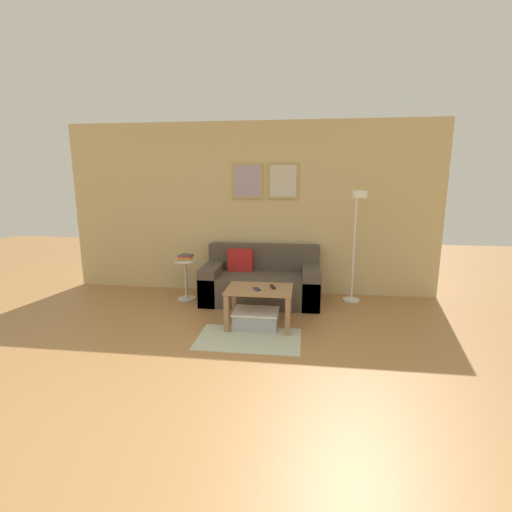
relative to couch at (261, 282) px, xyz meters
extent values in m
plane|color=#A87542|center=(-0.24, -2.84, -0.27)|extent=(16.00, 16.00, 0.00)
cube|color=tan|center=(-0.24, 0.46, 1.00)|extent=(5.60, 0.06, 2.55)
cube|color=tan|center=(-0.26, 0.41, 1.42)|extent=(0.45, 0.02, 0.52)
cube|color=#A393A8|center=(-0.26, 0.40, 1.42)|extent=(0.38, 0.01, 0.45)
cube|color=tan|center=(0.27, 0.41, 1.42)|extent=(0.45, 0.02, 0.52)
cube|color=beige|center=(0.27, 0.40, 1.42)|extent=(0.38, 0.01, 0.45)
cube|color=#B2B79E|center=(0.02, -1.35, -0.27)|extent=(1.14, 0.70, 0.01)
cube|color=#4C4238|center=(0.01, -0.05, -0.07)|extent=(1.64, 0.86, 0.40)
cube|color=#4C4238|center=(0.01, 0.29, 0.31)|extent=(1.64, 0.20, 0.37)
cube|color=#4C4238|center=(-0.70, -0.05, -0.01)|extent=(0.24, 0.86, 0.52)
cube|color=#4C4238|center=(0.71, -0.05, -0.01)|extent=(0.24, 0.86, 0.52)
cube|color=red|center=(-0.32, 0.12, 0.29)|extent=(0.36, 0.14, 0.32)
cube|color=#997047|center=(0.09, -0.95, 0.18)|extent=(0.77, 0.55, 0.02)
cube|color=#997047|center=(-0.26, -1.19, -0.05)|extent=(0.06, 0.06, 0.44)
cube|color=#997047|center=(0.43, -1.19, -0.05)|extent=(0.06, 0.06, 0.44)
cube|color=#997047|center=(-0.26, -0.71, -0.05)|extent=(0.06, 0.06, 0.44)
cube|color=#997047|center=(0.43, -0.71, -0.05)|extent=(0.06, 0.06, 0.44)
cube|color=#9EA3A8|center=(0.05, -1.00, -0.18)|extent=(0.51, 0.36, 0.18)
cube|color=silver|center=(0.05, -1.00, -0.08)|extent=(0.53, 0.39, 0.02)
cylinder|color=white|center=(1.29, 0.14, -0.26)|extent=(0.24, 0.24, 0.02)
cylinder|color=white|center=(1.29, 0.14, 0.52)|extent=(0.03, 0.03, 1.54)
cylinder|color=white|center=(1.29, 0.00, 1.29)|extent=(0.02, 0.28, 0.02)
cylinder|color=white|center=(1.29, -0.14, 1.26)|extent=(0.19, 0.19, 0.09)
cylinder|color=silver|center=(-1.09, -0.10, -0.26)|extent=(0.26, 0.26, 0.01)
cylinder|color=silver|center=(-1.09, -0.10, 0.02)|extent=(0.04, 0.04, 0.54)
cylinder|color=silver|center=(-1.09, -0.10, 0.30)|extent=(0.31, 0.31, 0.02)
cube|color=silver|center=(-1.08, -0.11, 0.31)|extent=(0.20, 0.20, 0.01)
cube|color=#D8C666|center=(-1.09, -0.09, 0.33)|extent=(0.23, 0.15, 0.02)
cube|color=#D18438|center=(-1.08, -0.10, 0.35)|extent=(0.20, 0.17, 0.03)
cube|color=#B73333|center=(-1.08, -0.11, 0.37)|extent=(0.18, 0.16, 0.02)
cube|color=#4C4C51|center=(-1.08, -0.10, 0.38)|extent=(0.19, 0.20, 0.01)
cube|color=black|center=(0.24, -0.89, 0.20)|extent=(0.08, 0.16, 0.02)
cube|color=#1E2338|center=(0.06, -1.00, 0.19)|extent=(0.12, 0.15, 0.01)
camera|label=1|loc=(0.59, -5.12, 1.46)|focal=26.00mm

